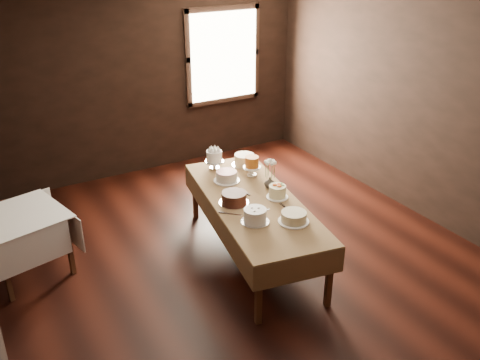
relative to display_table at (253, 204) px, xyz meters
The scene contains 21 objects.
floor 0.69m from the display_table, 132.64° to the right, with size 5.00×6.00×0.01m, color black.
wall_back 2.95m from the display_table, 92.64° to the left, with size 5.00×0.02×2.80m, color black.
wall_right 2.49m from the display_table, ahead, with size 0.02×6.00×2.80m, color black.
window 3.17m from the display_table, 67.33° to the left, with size 1.10×0.05×1.30m, color #FFEABF.
display_table is the anchor object (origin of this frame).
side_table 2.41m from the display_table, 157.75° to the left, with size 1.01×1.01×0.71m.
cake_meringue 0.94m from the display_table, 89.08° to the left, with size 0.25×0.25×0.24m.
cake_speckled 0.92m from the display_table, 65.58° to the left, with size 0.33×0.33×0.14m.
cake_lattice 0.56m from the display_table, 92.66° to the left, with size 0.34×0.34×0.11m.
cake_caramel 0.64m from the display_table, 60.27° to the left, with size 0.22×0.22×0.25m.
cake_chocolate 0.25m from the display_table, behind, with size 0.32×0.32×0.12m.
cake_flowers 0.29m from the display_table, 18.98° to the right, with size 0.26×0.26×0.14m.
cake_swirl 0.49m from the display_table, 119.41° to the right, with size 0.29×0.29×0.14m.
cake_cream 0.62m from the display_table, 80.91° to the right, with size 0.36×0.36×0.11m.
cake_server_a 0.26m from the display_table, 99.48° to the right, with size 0.24×0.03×0.01m, color silver.
cake_server_b 0.43m from the display_table, 63.67° to the right, with size 0.24×0.03×0.01m, color silver.
cake_server_c 0.27m from the display_table, 94.36° to the left, with size 0.24×0.03×0.01m, color silver.
cake_server_d 0.36m from the display_table, 27.85° to the left, with size 0.24×0.03×0.01m, color silver.
cake_server_e 0.39m from the display_table, 151.62° to the right, with size 0.24×0.03×0.01m, color silver.
flower_vase 0.36m from the display_table, 26.71° to the left, with size 0.12×0.12×0.13m, color #2D2823.
flower_bouquet 0.46m from the display_table, 26.71° to the left, with size 0.14×0.14×0.20m, color white, non-canonical shape.
Camera 1 is at (-2.46, -4.05, 3.29)m, focal length 38.90 mm.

